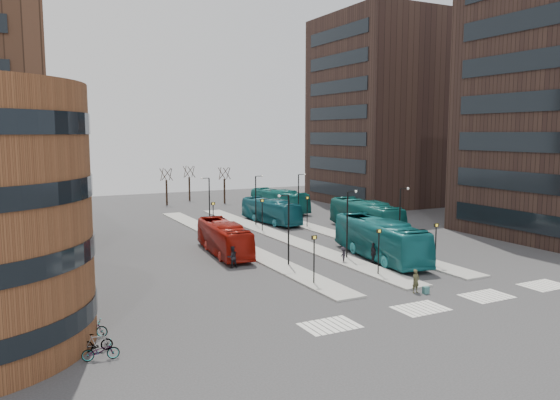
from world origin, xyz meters
name	(u,v)px	position (x,y,z in m)	size (l,w,h in m)	color
ground	(479,325)	(0.00, 0.00, 0.00)	(160.00, 160.00, 0.00)	#303032
island_left	(230,241)	(-4.00, 30.00, 0.07)	(2.50, 45.00, 0.15)	#979691
island_mid	(281,237)	(2.00, 30.00, 0.07)	(2.50, 45.00, 0.15)	#979691
island_right	(327,232)	(8.00, 30.00, 0.07)	(2.50, 45.00, 0.15)	#979691
suitcase	(426,290)	(1.57, 6.39, 0.26)	(0.42, 0.33, 0.52)	#1A1E93
red_bus	(224,238)	(-6.60, 25.04, 1.53)	(2.57, 10.99, 3.06)	#9D150C
teal_bus_a	(380,239)	(5.37, 16.77, 1.82)	(3.06, 13.06, 3.64)	#16696F
teal_bus_b	(271,211)	(5.23, 39.22, 1.52)	(2.56, 10.93, 3.05)	#145967
teal_bus_c	(366,216)	(12.42, 28.73, 1.81)	(3.04, 12.98, 3.62)	#125E5B
teal_bus_d	(279,201)	(10.77, 47.70, 1.62)	(2.71, 11.60, 3.23)	#146663
traveller	(416,281)	(1.08, 6.91, 0.85)	(0.62, 0.41, 1.71)	#46442A
commuter_a	(232,257)	(-7.94, 19.66, 0.94)	(0.91, 0.71, 1.87)	black
commuter_b	(373,253)	(3.59, 15.32, 0.94)	(1.11, 0.46, 1.89)	black
commuter_c	(343,255)	(1.41, 16.82, 0.73)	(0.94, 0.54, 1.46)	black
bicycle_near	(101,351)	(-21.00, 5.03, 0.49)	(0.64, 1.85, 0.97)	gray
bicycle_mid	(97,342)	(-21.00, 6.26, 0.49)	(0.46, 1.63, 0.98)	gray
bicycle_far	(90,329)	(-21.00, 8.52, 0.50)	(0.66, 1.90, 1.00)	gray
crosswalk_stripes	(452,302)	(1.75, 4.00, 0.01)	(22.35, 2.40, 0.01)	silver
tower_far	(388,111)	(31.98, 50.00, 15.00)	(20.12, 20.00, 30.00)	#31211B
sign_poles	(310,226)	(1.60, 23.00, 2.41)	(12.45, 22.12, 3.65)	black
lamp_posts	(295,207)	(2.64, 28.00, 3.58)	(14.04, 20.24, 6.12)	black
bare_trees	(194,186)	(2.67, 62.67, 2.72)	(10.97, 8.14, 5.90)	black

